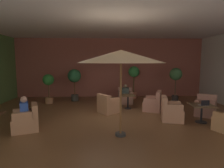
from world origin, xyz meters
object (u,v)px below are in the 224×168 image
Objects in this scene: potted_tree_mid_right at (176,78)px; armchair_front_left_east at (206,108)px; armchair_mid_center_south at (153,104)px; open_laptop at (204,104)px; armchair_front_left_south at (171,112)px; patio_umbrella_tall_red at (121,57)px; armchair_front_right_north at (26,121)px; cafe_table_mid_center at (128,98)px; cafe_table_front_left at (202,108)px; potted_tree_right_corner at (74,79)px; patron_blue_shirt at (125,91)px; potted_tree_left_corner at (48,84)px; iced_drink_cup at (205,104)px; patron_by_window at (24,108)px; armchair_mid_center_north at (125,97)px; potted_tree_mid_left at (134,76)px; armchair_mid_center_east at (108,105)px.

armchair_front_left_east is at bearing -81.13° from potted_tree_mid_right.
open_laptop is (1.37, -1.76, 0.38)m from armchair_mid_center_south.
potted_tree_mid_right reaches higher than armchair_front_left_south.
armchair_front_left_east is 3.24× the size of open_laptop.
open_laptop is (3.05, 1.03, -1.63)m from patio_umbrella_tall_red.
open_laptop is (6.03, 0.51, 0.38)m from armchair_front_right_north.
potted_tree_mid_right reaches higher than cafe_table_mid_center.
cafe_table_front_left is 6.59m from potted_tree_right_corner.
cafe_table_front_left is 4.03m from patron_blue_shirt.
iced_drink_cup is (6.53, -3.39, -0.31)m from potted_tree_left_corner.
cafe_table_front_left is at bearing 5.98° from patron_by_window.
iced_drink_cup is at bearing -52.77° from armchair_mid_center_north.
armchair_front_left_east is 0.60× the size of potted_tree_right_corner.
armchair_mid_center_north is at bearing -179.25° from potted_tree_mid_right.
armchair_front_left_east is 1.21m from open_laptop.
potted_tree_mid_right reaches higher than potted_tree_right_corner.
potted_tree_mid_left reaches higher than armchair_mid_center_south.
potted_tree_left_corner reaches higher than cafe_table_mid_center.
patron_by_window is at bearing -142.99° from cafe_table_mid_center.
patron_blue_shirt is (-1.39, 2.99, 0.32)m from armchair_front_left_south.
patio_umbrella_tall_red is 1.36× the size of potted_tree_mid_right.
cafe_table_front_left is 0.48× the size of potted_tree_right_corner.
armchair_front_left_south is at bearing -27.23° from armchair_mid_center_east.
potted_tree_left_corner reaches higher than cafe_table_front_left.
potted_tree_mid_left is at bearing 149.22° from potted_tree_mid_right.
cafe_table_mid_center is (-3.05, 1.22, 0.18)m from armchair_front_left_east.
armchair_front_right_north is 3.00× the size of open_laptop.
armchair_mid_center_south reaches higher than armchair_front_left_east.
patron_by_window is (-6.05, -0.63, 0.23)m from cafe_table_front_left.
armchair_mid_center_north is (-1.39, 3.03, -0.04)m from armchair_front_left_south.
armchair_front_left_east is 1.58× the size of cafe_table_mid_center.
potted_tree_mid_left is at bearing 111.85° from cafe_table_front_left.
potted_tree_mid_right is at bearing 87.14° from iced_drink_cup.
potted_tree_right_corner is 6.66m from open_laptop.
patio_umbrella_tall_red is 1.64× the size of potted_tree_left_corner.
cafe_table_mid_center is 3.30m from open_laptop.
patron_by_window is at bearing -129.48° from potted_tree_mid_left.
patron_blue_shirt reaches higher than cafe_table_front_left.
armchair_front_left_south reaches higher than cafe_table_front_left.
patron_blue_shirt is at bearing 126.48° from open_laptop.
armchair_mid_center_east is at bearing 37.78° from armchair_front_right_north.
potted_tree_right_corner is at bearing 138.01° from armchair_front_left_south.
patio_umbrella_tall_red is 23.00× the size of iced_drink_cup.
patio_umbrella_tall_red reaches higher than cafe_table_front_left.
open_laptop is (1.83, -4.62, -0.65)m from potted_tree_mid_left.
armchair_mid_center_north is at bearing 82.26° from patio_umbrella_tall_red.
armchair_front_left_south is at bearing -79.88° from potted_tree_mid_left.
potted_tree_mid_left is 1.08× the size of potted_tree_right_corner.
armchair_front_left_south is 6.29m from potted_tree_left_corner.
cafe_table_front_left is 0.87× the size of armchair_front_right_north.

